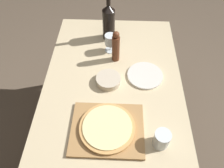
# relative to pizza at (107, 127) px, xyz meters

# --- Properties ---
(ground_plane) EXTENTS (12.00, 12.00, 0.00)m
(ground_plane) POSITION_rel_pizza_xyz_m (0.02, 0.29, -0.76)
(ground_plane) COLOR brown
(dining_table) EXTENTS (0.87, 1.40, 0.73)m
(dining_table) POSITION_rel_pizza_xyz_m (0.02, 0.29, -0.12)
(dining_table) COLOR #CCB78E
(dining_table) RESTS_ON ground_plane
(cutting_board) EXTENTS (0.39, 0.32, 0.02)m
(cutting_board) POSITION_rel_pizza_xyz_m (0.00, 0.00, -0.02)
(cutting_board) COLOR #A87A47
(cutting_board) RESTS_ON dining_table
(pizza) EXTENTS (0.30, 0.30, 0.02)m
(pizza) POSITION_rel_pizza_xyz_m (0.00, 0.00, 0.00)
(pizza) COLOR tan
(pizza) RESTS_ON cutting_board
(wine_bottle) EXTENTS (0.09, 0.09, 0.36)m
(wine_bottle) POSITION_rel_pizza_xyz_m (-0.03, 0.77, 0.11)
(wine_bottle) COLOR black
(wine_bottle) RESTS_ON dining_table
(pepper_mill) EXTENTS (0.05, 0.05, 0.23)m
(pepper_mill) POSITION_rel_pizza_xyz_m (0.03, 0.54, 0.08)
(pepper_mill) COLOR #5B2D19
(pepper_mill) RESTS_ON dining_table
(wine_glass) EXTENTS (0.08, 0.08, 0.13)m
(wine_glass) POSITION_rel_pizza_xyz_m (-0.01, 0.63, 0.06)
(wine_glass) COLOR silver
(wine_glass) RESTS_ON dining_table
(small_bowl) EXTENTS (0.16, 0.16, 0.04)m
(small_bowl) POSITION_rel_pizza_xyz_m (-0.01, 0.33, -0.01)
(small_bowl) COLOR beige
(small_bowl) RESTS_ON dining_table
(drinking_tumbler) EXTENTS (0.08, 0.08, 0.10)m
(drinking_tumbler) POSITION_rel_pizza_xyz_m (0.28, -0.06, 0.02)
(drinking_tumbler) COLOR silver
(drinking_tumbler) RESTS_ON dining_table
(dinner_plate) EXTENTS (0.23, 0.23, 0.01)m
(dinner_plate) POSITION_rel_pizza_xyz_m (0.22, 0.39, -0.02)
(dinner_plate) COLOR silver
(dinner_plate) RESTS_ON dining_table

